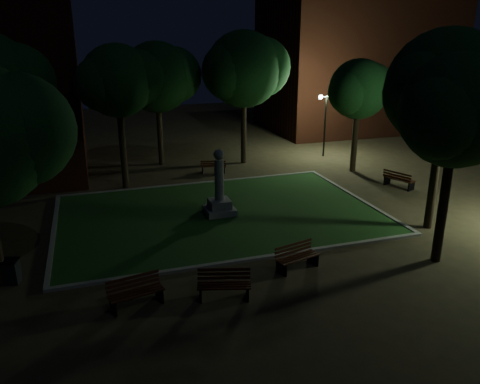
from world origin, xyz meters
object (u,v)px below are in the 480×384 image
object	(u,v)px
bench_far_side	(213,167)
trash_bin	(12,271)
bench_near_right	(297,257)
bench_west_near	(136,293)
bench_near_left	(224,285)
bench_right_side	(399,180)
monument	(219,196)

from	to	relation	value
bench_far_side	trash_bin	xyz separation A→B (m)	(-10.32, -11.19, 0.05)
bench_near_right	bench_west_near	world-z (taller)	bench_west_near
bench_near_left	bench_west_near	xyz separation A→B (m)	(-2.85, 0.42, -0.00)
bench_near_left	trash_bin	bearing A→B (deg)	170.51
bench_far_side	trash_bin	world-z (taller)	trash_bin
bench_near_right	bench_west_near	bearing A→B (deg)	172.66
bench_west_near	bench_far_side	distance (m)	15.37
bench_right_side	trash_bin	bearing A→B (deg)	81.97
monument	bench_west_near	size ratio (longest dim) A/B	1.73
bench_west_near	trash_bin	world-z (taller)	bench_west_near
monument	trash_bin	bearing A→B (deg)	-154.87
bench_right_side	trash_bin	world-z (taller)	bench_right_side
bench_west_near	bench_right_side	size ratio (longest dim) A/B	0.98
bench_near_left	bench_far_side	world-z (taller)	bench_near_left
bench_right_side	bench_far_side	size ratio (longest dim) A/B	1.12
monument	bench_right_side	size ratio (longest dim) A/B	1.71
bench_west_near	bench_near_right	bearing A→B (deg)	-4.99
bench_near_right	bench_far_side	xyz separation A→B (m)	(0.33, 13.28, -0.04)
bench_near_right	bench_right_side	xyz separation A→B (m)	(9.65, 7.13, 0.02)
bench_near_left	bench_right_side	distance (m)	15.25
bench_near_left	trash_bin	size ratio (longest dim) A/B	2.09
bench_near_right	trash_bin	bearing A→B (deg)	153.99
monument	bench_near_right	bearing A→B (deg)	-78.51
bench_far_side	bench_near_right	bearing A→B (deg)	105.63
bench_near_right	bench_near_left	bearing A→B (deg)	-174.26
bench_near_right	trash_bin	size ratio (longest dim) A/B	2.02
bench_near_right	bench_far_side	world-z (taller)	bench_near_right
bench_far_side	trash_bin	distance (m)	15.23
monument	bench_right_side	xyz separation A→B (m)	(10.90, 0.94, -0.50)
bench_near_left	bench_right_side	size ratio (longest dim) A/B	1.00
bench_far_side	trash_bin	size ratio (longest dim) A/B	1.86
bench_far_side	bench_right_side	bearing A→B (deg)	163.61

